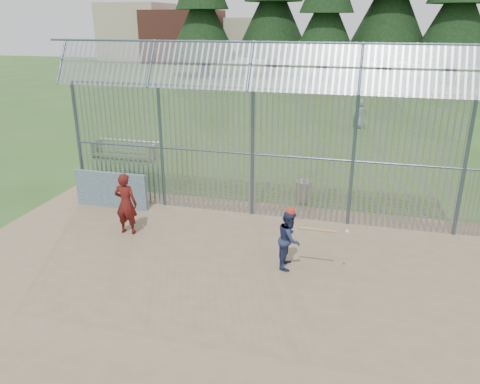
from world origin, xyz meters
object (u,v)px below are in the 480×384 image
(batter, at_px, (289,239))
(onlooker, at_px, (126,204))
(bleacher, at_px, (125,149))
(dugout_wall, at_px, (111,190))
(trash_can, at_px, (303,192))

(batter, xyz_separation_m, onlooker, (-4.83, 0.75, 0.17))
(onlooker, relative_size, bleacher, 0.61)
(onlooker, height_order, bleacher, onlooker)
(dugout_wall, xyz_separation_m, batter, (6.26, -2.43, 0.14))
(dugout_wall, bearing_deg, batter, -21.20)
(dugout_wall, xyz_separation_m, onlooker, (1.43, -1.68, 0.31))
(dugout_wall, distance_m, bleacher, 5.94)
(batter, xyz_separation_m, trash_can, (-0.21, 4.50, -0.38))
(onlooker, xyz_separation_m, trash_can, (4.62, 3.75, -0.55))
(batter, bearing_deg, dugout_wall, 68.53)
(bleacher, bearing_deg, onlooker, -61.76)
(onlooker, relative_size, trash_can, 2.22)
(dugout_wall, height_order, bleacher, dugout_wall)
(dugout_wall, distance_m, trash_can, 6.40)
(onlooker, distance_m, trash_can, 5.97)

